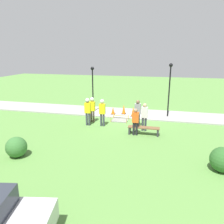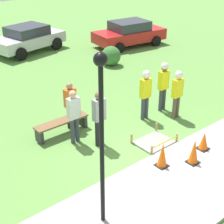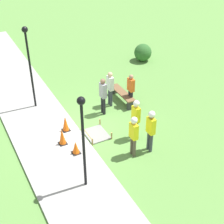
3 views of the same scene
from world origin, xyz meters
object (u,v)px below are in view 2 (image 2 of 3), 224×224
Objects in this scene: parked_car_red at (129,33)px; worker_assistant at (177,90)px; traffic_cone_far_patch at (194,152)px; bystander_in_gray_shirt at (74,114)px; worker_supervisor at (146,90)px; parked_car_silver at (28,38)px; bystander_in_white_shirt at (99,115)px; park_bench at (62,124)px; lamppost_far at (101,121)px; traffic_cone_sidewalk_edge at (204,141)px; traffic_cone_near_patch at (162,155)px; bystander_in_orange_shirt at (70,103)px; worker_trainee at (164,82)px.

worker_assistant is at bearing -114.74° from parked_car_red.
bystander_in_gray_shirt is at bearing 120.60° from traffic_cone_far_patch.
parked_car_silver is at bearing 86.44° from worker_supervisor.
bystander_in_white_shirt is at bearing -171.24° from worker_supervisor.
park_bench is at bearing -136.93° from parked_car_red.
parked_car_red is at bearing 45.57° from lamppost_far.
traffic_cone_sidewalk_edge is 0.14× the size of lamppost_far.
parked_car_silver is (2.42, 12.86, 0.32)m from traffic_cone_near_patch.
bystander_in_gray_shirt is 4.09m from lamppost_far.
bystander_in_orange_shirt is 1.02m from bystander_in_gray_shirt.
bystander_in_white_shirt is at bearing 53.63° from lamppost_far.
traffic_cone_sidewalk_edge is 0.30× the size of park_bench.
traffic_cone_sidewalk_edge is at bearing -117.24° from worker_assistant.
lamppost_far is at bearing -144.67° from worker_supervisor.
bystander_in_orange_shirt is 9.65m from parked_car_silver.
traffic_cone_far_patch is at bearing -107.82° from parked_car_silver.
traffic_cone_near_patch is 3.17m from worker_supervisor.
worker_trainee is 1.15× the size of bystander_in_orange_shirt.
worker_supervisor is 0.42× the size of parked_car_silver.
worker_trainee is 0.43× the size of parked_car_silver.
traffic_cone_near_patch is 1.29× the size of traffic_cone_sidewalk_edge.
parked_car_silver is at bearing 71.44° from bystander_in_orange_shirt.
traffic_cone_far_patch is at bearing -122.54° from worker_trainee.
lamppost_far reaches higher than bystander_in_orange_shirt.
lamppost_far is (-1.46, -4.12, 2.38)m from park_bench.
traffic_cone_near_patch is at bearing -145.58° from worker_assistant.
worker_assistant is (0.94, -0.67, -0.04)m from worker_supervisor.
bystander_in_gray_shirt reaches higher than traffic_cone_sidewalk_edge.
traffic_cone_near_patch is 0.16× the size of parked_car_silver.
traffic_cone_far_patch is at bearing -162.48° from traffic_cone_sidewalk_edge.
bystander_in_gray_shirt is at bearing 66.02° from lamppost_far.
parked_car_red is (4.99, 7.42, -0.41)m from worker_trainee.
bystander_in_white_shirt reaches higher than parked_car_silver.
bystander_in_orange_shirt is (-1.48, 4.18, 0.48)m from traffic_cone_far_patch.
parked_car_red reaches higher than park_bench.
parked_car_silver is at bearing 70.65° from bystander_in_gray_shirt.
worker_trainee is at bearing 57.46° from traffic_cone_far_patch.
worker_trainee is 6.48m from lamppost_far.
worker_assistant is (1.89, 2.33, 0.64)m from traffic_cone_far_patch.
traffic_cone_far_patch is at bearing -63.63° from park_bench.
parked_car_silver is (0.64, 10.33, -0.36)m from worker_supervisor.
worker_trainee is at bearing 7.53° from bystander_in_white_shirt.
traffic_cone_sidewalk_edge is at bearing -7.11° from traffic_cone_near_patch.
parked_car_red is at bearing 59.08° from traffic_cone_sidewalk_edge.
traffic_cone_sidewalk_edge is at bearing -47.50° from bystander_in_gray_shirt.
worker_supervisor is at bearing 35.33° from lamppost_far.
lamppost_far is 14.49m from parked_car_silver.
bystander_in_white_shirt reaches higher than traffic_cone_near_patch.
traffic_cone_sidewalk_edge is 0.30× the size of worker_trainee.
parked_car_silver reaches higher than traffic_cone_far_patch.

